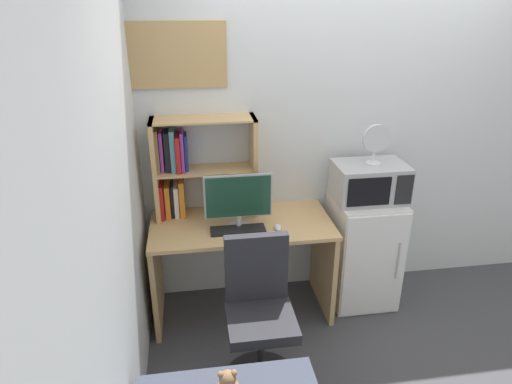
% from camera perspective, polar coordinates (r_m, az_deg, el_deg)
% --- Properties ---
extents(wall_back, '(6.40, 0.04, 2.60)m').
position_cam_1_polar(wall_back, '(3.70, 17.95, 7.36)').
color(wall_back, silver).
rests_on(wall_back, ground_plane).
extents(wall_left, '(0.04, 4.40, 2.60)m').
position_cam_1_polar(wall_left, '(1.88, -19.71, -8.69)').
color(wall_left, silver).
rests_on(wall_left, ground_plane).
extents(desk, '(1.30, 0.63, 0.77)m').
position_cam_1_polar(desk, '(3.35, -1.79, -7.47)').
color(desk, tan).
rests_on(desk, ground_plane).
extents(hutch_bookshelf, '(0.73, 0.24, 0.73)m').
position_cam_1_polar(hutch_bookshelf, '(3.25, -8.53, 3.22)').
color(hutch_bookshelf, tan).
rests_on(hutch_bookshelf, desk).
extents(monitor, '(0.47, 0.17, 0.40)m').
position_cam_1_polar(monitor, '(3.08, -2.25, -0.92)').
color(monitor, '#B7B7BC').
rests_on(monitor, desk).
extents(keyboard, '(0.38, 0.12, 0.02)m').
position_cam_1_polar(keyboard, '(3.12, -2.31, -4.82)').
color(keyboard, black).
rests_on(keyboard, desk).
extents(computer_mouse, '(0.05, 0.10, 0.03)m').
position_cam_1_polar(computer_mouse, '(3.15, 2.77, -4.49)').
color(computer_mouse, silver).
rests_on(computer_mouse, desk).
extents(mini_fridge, '(0.49, 0.53, 0.87)m').
position_cam_1_polar(mini_fridge, '(3.66, 13.31, -7.11)').
color(mini_fridge, white).
rests_on(mini_fridge, ground_plane).
extents(microwave, '(0.52, 0.36, 0.28)m').
position_cam_1_polar(microwave, '(3.41, 14.18, 1.25)').
color(microwave, '#ADADB2').
rests_on(microwave, mini_fridge).
extents(desk_fan, '(0.20, 0.11, 0.30)m').
position_cam_1_polar(desk_fan, '(3.31, 14.96, 6.21)').
color(desk_fan, silver).
rests_on(desk_fan, microwave).
extents(desk_chair, '(0.47, 0.47, 0.97)m').
position_cam_1_polar(desk_chair, '(2.86, 0.42, -16.04)').
color(desk_chair, black).
rests_on(desk_chair, ground_plane).
extents(wall_corkboard, '(0.76, 0.02, 0.43)m').
position_cam_1_polar(wall_corkboard, '(3.18, -10.86, 16.64)').
color(wall_corkboard, tan).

